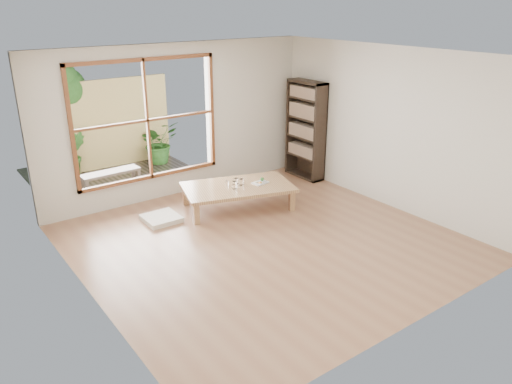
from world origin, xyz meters
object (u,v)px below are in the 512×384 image
(low_table, at_px, (238,188))
(bookshelf, at_px, (306,130))
(food_tray, at_px, (261,182))
(garden_bench, at_px, (111,174))

(low_table, bearing_deg, bookshelf, 32.71)
(food_tray, distance_m, garden_bench, 2.79)
(low_table, relative_size, garden_bench, 1.85)
(bookshelf, height_order, garden_bench, bookshelf)
(low_table, xyz_separation_m, bookshelf, (1.94, 0.54, 0.59))
(garden_bench, bearing_deg, low_table, -57.92)
(low_table, relative_size, bookshelf, 1.07)
(bookshelf, relative_size, food_tray, 6.75)
(low_table, distance_m, garden_bench, 2.46)
(low_table, distance_m, food_tray, 0.41)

